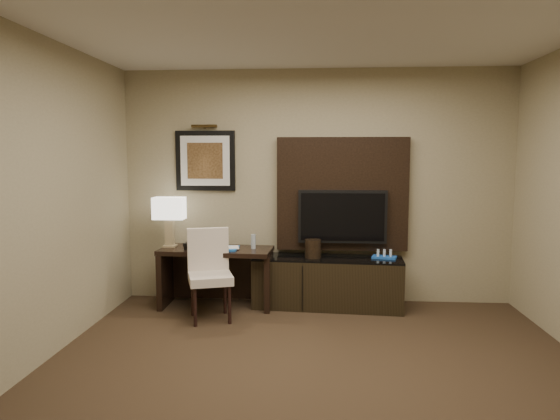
# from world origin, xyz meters

# --- Properties ---
(floor) EXTENTS (4.50, 5.00, 0.01)m
(floor) POSITION_xyz_m (0.00, 0.00, -0.01)
(floor) COLOR #302115
(floor) RESTS_ON ground
(ceiling) EXTENTS (4.50, 5.00, 0.01)m
(ceiling) POSITION_xyz_m (0.00, 0.00, 2.70)
(ceiling) COLOR silver
(ceiling) RESTS_ON wall_back
(wall_back) EXTENTS (4.50, 0.01, 2.70)m
(wall_back) POSITION_xyz_m (0.00, 2.50, 1.35)
(wall_back) COLOR gray
(wall_back) RESTS_ON floor
(wall_front) EXTENTS (4.50, 0.01, 2.70)m
(wall_front) POSITION_xyz_m (0.00, -2.50, 1.35)
(wall_front) COLOR gray
(wall_front) RESTS_ON floor
(desk) EXTENTS (1.28, 0.61, 0.67)m
(desk) POSITION_xyz_m (-1.12, 2.15, 0.33)
(desk) COLOR black
(desk) RESTS_ON floor
(credenza) EXTENTS (1.69, 0.58, 0.57)m
(credenza) POSITION_xyz_m (0.13, 2.20, 0.29)
(credenza) COLOR black
(credenza) RESTS_ON floor
(tv_wall_panel) EXTENTS (1.50, 0.12, 1.30)m
(tv_wall_panel) POSITION_xyz_m (0.30, 2.44, 1.27)
(tv_wall_panel) COLOR black
(tv_wall_panel) RESTS_ON wall_back
(tv) EXTENTS (1.00, 0.08, 0.60)m
(tv) POSITION_xyz_m (0.30, 2.34, 1.02)
(tv) COLOR black
(tv) RESTS_ON tv_wall_panel
(artwork) EXTENTS (0.70, 0.04, 0.70)m
(artwork) POSITION_xyz_m (-1.30, 2.48, 1.65)
(artwork) COLOR black
(artwork) RESTS_ON wall_back
(picture_light) EXTENTS (0.04, 0.04, 0.30)m
(picture_light) POSITION_xyz_m (-1.30, 2.44, 2.05)
(picture_light) COLOR #402F14
(picture_light) RESTS_ON wall_back
(desk_chair) EXTENTS (0.57, 0.61, 0.91)m
(desk_chair) POSITION_xyz_m (-1.09, 1.68, 0.45)
(desk_chair) COLOR beige
(desk_chair) RESTS_ON floor
(table_lamp) EXTENTS (0.37, 0.28, 0.53)m
(table_lamp) POSITION_xyz_m (-1.67, 2.21, 0.94)
(table_lamp) COLOR tan
(table_lamp) RESTS_ON desk
(desk_phone) EXTENTS (0.25, 0.23, 0.11)m
(desk_phone) POSITION_xyz_m (-1.34, 2.12, 0.72)
(desk_phone) COLOR black
(desk_phone) RESTS_ON desk
(blue_folder) EXTENTS (0.23, 0.30, 0.02)m
(blue_folder) POSITION_xyz_m (-0.98, 2.11, 0.68)
(blue_folder) COLOR #1A5AAF
(blue_folder) RESTS_ON desk
(book) EXTENTS (0.15, 0.05, 0.20)m
(book) POSITION_xyz_m (-1.01, 2.12, 0.77)
(book) COLOR #C3AC99
(book) RESTS_ON desk
(water_bottle) EXTENTS (0.06, 0.06, 0.16)m
(water_bottle) POSITION_xyz_m (-0.70, 2.16, 0.75)
(water_bottle) COLOR #A8B5BF
(water_bottle) RESTS_ON desk
(ice_bucket) EXTENTS (0.22, 0.22, 0.21)m
(ice_bucket) POSITION_xyz_m (-0.03, 2.18, 0.67)
(ice_bucket) COLOR black
(ice_bucket) RESTS_ON credenza
(minibar_tray) EXTENTS (0.30, 0.22, 0.09)m
(minibar_tray) POSITION_xyz_m (0.77, 2.22, 0.62)
(minibar_tray) COLOR #1B53B0
(minibar_tray) RESTS_ON credenza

